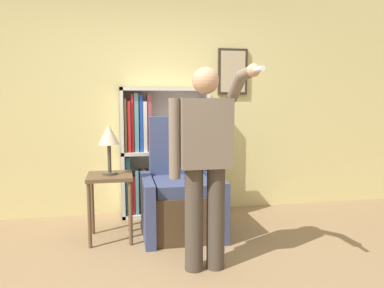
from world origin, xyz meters
The scene contains 6 objects.
wall_back centered at (0.01, 2.03, 1.40)m, with size 8.00×0.11×2.80m.
bookcase centered at (0.00, 1.87, 0.76)m, with size 1.05×0.28×1.54m.
armchair centered at (0.21, 1.21, 0.38)m, with size 0.80×0.80×1.22m.
person_standing centered at (0.27, 0.31, 0.94)m, with size 0.55×0.78×1.65m.
side_table centered at (-0.51, 1.14, 0.54)m, with size 0.44×0.44×0.66m.
table_lamp centered at (-0.51, 1.14, 1.03)m, with size 0.21×0.21×0.50m.
Camera 1 is at (-0.38, -2.58, 1.40)m, focal length 35.00 mm.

